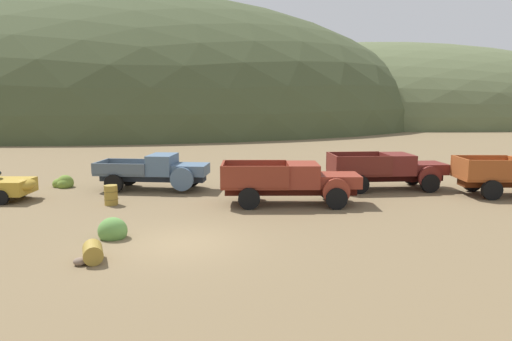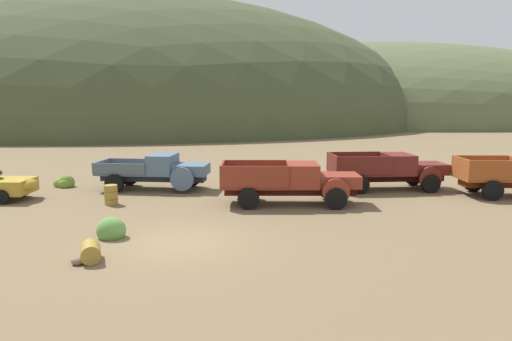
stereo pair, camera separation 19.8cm
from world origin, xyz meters
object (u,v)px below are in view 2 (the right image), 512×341
at_px(truck_rust_red, 299,182).
at_px(truck_chalk_blue, 161,171).
at_px(truck_oxblood, 395,170).
at_px(oil_drum_foreground, 91,252).
at_px(oil_drum_spare, 111,195).

bearing_deg(truck_rust_red, truck_chalk_blue, 153.95).
xyz_separation_m(truck_oxblood, oil_drum_foreground, (-12.02, -11.34, -0.73)).
bearing_deg(truck_oxblood, truck_rust_red, -151.79).
relative_size(truck_chalk_blue, oil_drum_spare, 6.57).
relative_size(truck_oxblood, oil_drum_spare, 6.93).
xyz_separation_m(truck_rust_red, truck_oxblood, (5.33, 3.66, 0.00)).
xyz_separation_m(truck_chalk_blue, oil_drum_spare, (-1.49, -3.56, -0.55)).
xyz_separation_m(truck_rust_red, oil_drum_spare, (-8.57, -0.34, -0.56)).
bearing_deg(truck_chalk_blue, truck_oxblood, 6.51).
distance_m(truck_chalk_blue, oil_drum_spare, 3.90).
bearing_deg(truck_rust_red, truck_oxblood, 32.80).
height_order(truck_oxblood, oil_drum_foreground, truck_oxblood).
bearing_deg(oil_drum_foreground, truck_oxblood, 43.35).
bearing_deg(truck_oxblood, truck_chalk_blue, 175.83).
relative_size(truck_chalk_blue, truck_rust_red, 0.94).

